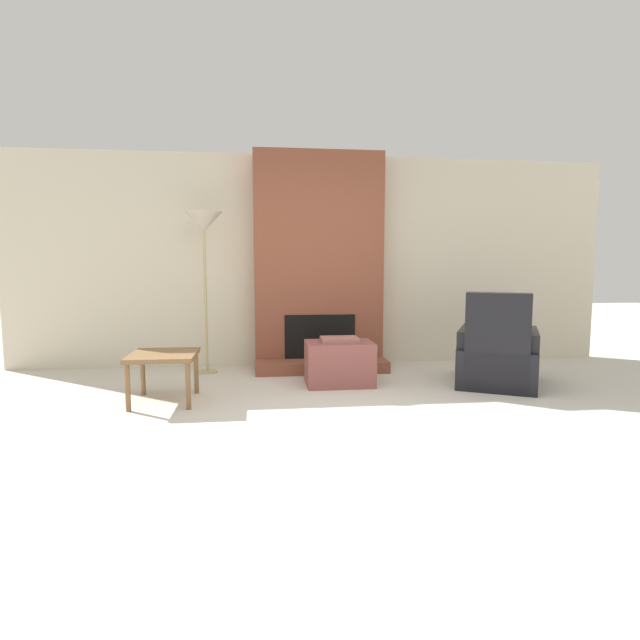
{
  "coord_description": "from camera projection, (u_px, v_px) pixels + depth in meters",
  "views": [
    {
      "loc": [
        -0.7,
        -3.55,
        1.24
      ],
      "look_at": [
        0.0,
        2.37,
        0.6
      ],
      "focal_mm": 28.0,
      "sensor_mm": 36.0,
      "label": 1
    }
  ],
  "objects": [
    {
      "name": "ground_plane",
      "position": [
        357.0,
        433.0,
        3.72
      ],
      "size": [
        24.0,
        24.0,
        0.0
      ],
      "primitive_type": "plane",
      "color": "beige"
    },
    {
      "name": "wall_back",
      "position": [
        317.0,
        261.0,
        6.29
      ],
      "size": [
        7.53,
        0.06,
        2.6
      ],
      "primitive_type": "cube",
      "color": "beige",
      "rests_on": "ground_plane"
    },
    {
      "name": "fireplace",
      "position": [
        319.0,
        267.0,
        6.08
      ],
      "size": [
        1.56,
        0.73,
        2.6
      ],
      "color": "brown",
      "rests_on": "ground_plane"
    },
    {
      "name": "ottoman",
      "position": [
        339.0,
        362.0,
        5.23
      ],
      "size": [
        0.7,
        0.49,
        0.5
      ],
      "color": "#8C4C47",
      "rests_on": "ground_plane"
    },
    {
      "name": "armchair",
      "position": [
        497.0,
        358.0,
        5.19
      ],
      "size": [
        1.13,
        1.21,
        0.99
      ],
      "rotation": [
        0.0,
        0.0,
        2.66
      ],
      "color": "black",
      "rests_on": "ground_plane"
    },
    {
      "name": "side_table",
      "position": [
        164.0,
        360.0,
        4.54
      ],
      "size": [
        0.59,
        0.64,
        0.45
      ],
      "color": "brown",
      "rests_on": "ground_plane"
    },
    {
      "name": "floor_lamp_left",
      "position": [
        204.0,
        228.0,
        5.67
      ],
      "size": [
        0.43,
        0.43,
        1.86
      ],
      "color": "tan",
      "rests_on": "ground_plane"
    }
  ]
}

